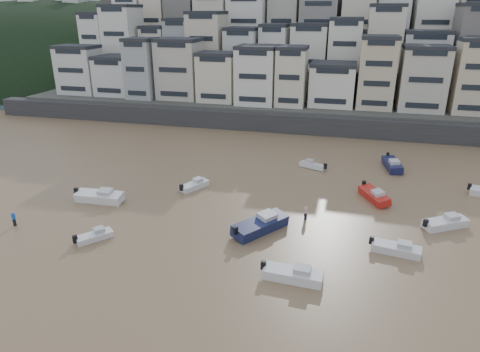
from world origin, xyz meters
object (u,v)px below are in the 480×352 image
(boat_d, at_px, (446,221))
(boat_f, at_px, (194,184))
(boat_e, at_px, (374,194))
(boat_k, at_px, (99,195))
(boat_j, at_px, (94,235))
(boat_i, at_px, (392,163))
(boat_a, at_px, (293,272))
(person_blue, at_px, (14,218))
(person_pink, at_px, (306,213))
(boat_h, at_px, (313,164))
(boat_b, at_px, (396,247))
(boat_c, at_px, (260,223))

(boat_d, bearing_deg, boat_f, 142.16)
(boat_e, height_order, boat_k, boat_k)
(boat_j, bearing_deg, boat_i, -6.86)
(boat_a, distance_m, person_blue, 31.23)
(boat_f, distance_m, person_pink, 16.19)
(boat_e, bearing_deg, boat_f, -111.84)
(boat_h, distance_m, person_blue, 40.17)
(boat_b, xyz_separation_m, person_blue, (-40.29, -4.37, 0.18))
(boat_h, height_order, person_blue, person_blue)
(boat_i, bearing_deg, person_pink, -37.81)
(boat_d, bearing_deg, boat_c, 165.56)
(boat_d, xyz_separation_m, boat_f, (-30.28, 3.48, -0.12))
(boat_k, bearing_deg, boat_a, -25.16)
(boat_a, bearing_deg, boat_h, 95.47)
(boat_h, bearing_deg, boat_c, 102.84)
(boat_k, bearing_deg, boat_i, 27.93)
(boat_a, xyz_separation_m, boat_h, (-1.00, 29.12, -0.19))
(boat_j, bearing_deg, boat_c, -30.19)
(boat_b, height_order, boat_j, boat_b)
(boat_i, bearing_deg, boat_e, -23.09)
(boat_b, bearing_deg, boat_e, 107.64)
(boat_f, bearing_deg, boat_a, -109.06)
(boat_h, distance_m, boat_k, 30.76)
(boat_h, bearing_deg, person_blue, 63.92)
(boat_b, bearing_deg, person_pink, 161.66)
(boat_b, relative_size, boat_c, 0.69)
(boat_a, relative_size, boat_i, 0.89)
(boat_d, distance_m, boat_f, 30.48)
(boat_c, relative_size, boat_j, 1.80)
(boat_d, relative_size, boat_e, 0.96)
(boat_h, xyz_separation_m, boat_k, (-24.45, -18.66, 0.29))
(boat_i, bearing_deg, boat_d, 3.81)
(boat_i, distance_m, person_pink, 22.60)
(boat_a, distance_m, person_pink, 11.97)
(boat_b, height_order, boat_h, boat_b)
(boat_c, distance_m, boat_e, 16.65)
(boat_d, bearing_deg, boat_b, -160.45)
(boat_f, bearing_deg, boat_j, -170.13)
(boat_b, bearing_deg, boat_k, -175.82)
(boat_a, distance_m, boat_e, 20.77)
(boat_f, height_order, boat_k, boat_k)
(boat_e, xyz_separation_m, boat_h, (-8.50, 9.75, -0.20))
(boat_d, bearing_deg, boat_i, 72.02)
(boat_a, xyz_separation_m, boat_k, (-25.45, 10.46, 0.10))
(boat_h, xyz_separation_m, boat_i, (11.53, 2.74, 0.28))
(boat_c, xyz_separation_m, boat_d, (19.40, 5.87, -0.24))
(boat_b, height_order, person_pink, person_pink)
(boat_h, height_order, boat_j, boat_h)
(boat_e, relative_size, boat_k, 0.89)
(boat_a, relative_size, boat_b, 1.14)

